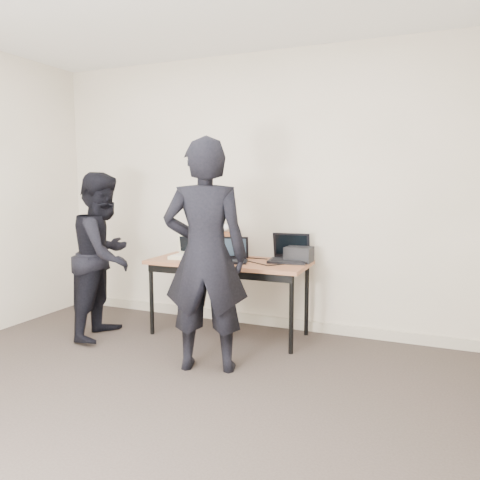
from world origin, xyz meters
The scene contains 13 objects.
room centered at (0.00, 0.00, 1.35)m, with size 4.60×4.60×2.80m.
desk centered at (-0.11, 1.82, 0.66)m, with size 1.51×0.67×0.72m.
laptop_beige centered at (-0.54, 1.80, 0.76)m, with size 0.28×0.27×0.22m.
laptop_center centered at (-0.06, 1.79, 0.77)m, with size 0.36×0.35×0.22m.
laptop_right centered at (0.43, 2.01, 0.78)m, with size 0.38×0.37×0.26m.
leather_satchel centered at (-0.29, 2.05, 0.85)m, with size 0.36×0.18×0.25m.
tissue centered at (-0.26, 2.05, 1.00)m, with size 0.13×0.10×0.08m, color white.
equipment_box centered at (0.52, 2.01, 0.79)m, with size 0.24×0.20×0.14m, color black.
power_brick centered at (-0.33, 1.65, 0.73)m, with size 0.07×0.05×0.03m, color black.
cables centered at (0.01, 1.86, 0.72)m, with size 1.15×0.34×0.01m.
person_typist centered at (0.06, 1.02, 0.89)m, with size 0.65×0.43×1.79m, color black.
person_observer centered at (-1.18, 1.36, 0.77)m, with size 0.75×0.58×1.54m, color black.
baseboard centered at (0.00, 2.23, 0.05)m, with size 4.50×0.03×0.10m, color #BBB09A.
Camera 1 is at (1.67, -2.13, 1.45)m, focal length 35.00 mm.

